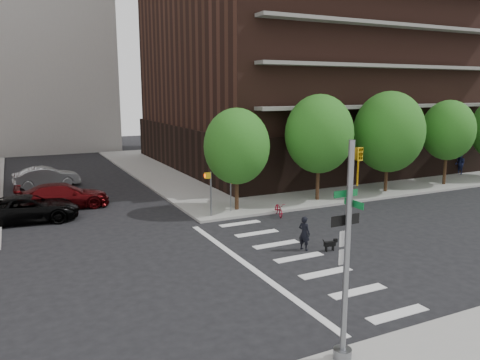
{
  "coord_description": "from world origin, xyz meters",
  "views": [
    {
      "loc": [
        -8.11,
        -16.69,
        7.37
      ],
      "look_at": [
        3.0,
        6.0,
        2.5
      ],
      "focal_mm": 35.0,
      "sensor_mm": 36.0,
      "label": 1
    }
  ],
  "objects_px": {
    "parked_car_black": "(29,209)",
    "scooter": "(279,209)",
    "pedestrian_far": "(460,163)",
    "traffic_signal": "(347,270)",
    "parked_car_maroon": "(63,196)",
    "dog_walker": "(304,233)",
    "parked_car_silver": "(47,177)"
  },
  "relations": [
    {
      "from": "parked_car_black",
      "to": "scooter",
      "type": "bearing_deg",
      "value": -105.08
    },
    {
      "from": "parked_car_black",
      "to": "pedestrian_far",
      "type": "xyz_separation_m",
      "value": [
        34.36,
        -0.66,
        0.33
      ]
    },
    {
      "from": "traffic_signal",
      "to": "parked_car_black",
      "type": "bearing_deg",
      "value": 110.34
    },
    {
      "from": "parked_car_black",
      "to": "parked_car_maroon",
      "type": "xyz_separation_m",
      "value": [
        2.07,
        2.38,
        0.05
      ]
    },
    {
      "from": "traffic_signal",
      "to": "dog_walker",
      "type": "xyz_separation_m",
      "value": [
        4.25,
        8.27,
        -1.89
      ]
    },
    {
      "from": "traffic_signal",
      "to": "pedestrian_far",
      "type": "distance_m",
      "value": 32.99
    },
    {
      "from": "parked_car_black",
      "to": "pedestrian_far",
      "type": "relative_size",
      "value": 2.9
    },
    {
      "from": "parked_car_black",
      "to": "pedestrian_far",
      "type": "bearing_deg",
      "value": -85.1
    },
    {
      "from": "pedestrian_far",
      "to": "parked_car_silver",
      "type": "bearing_deg",
      "value": -97.57
    },
    {
      "from": "parked_car_silver",
      "to": "scooter",
      "type": "relative_size",
      "value": 3.08
    },
    {
      "from": "parked_car_black",
      "to": "dog_walker",
      "type": "distance_m",
      "value": 15.72
    },
    {
      "from": "parked_car_black",
      "to": "parked_car_silver",
      "type": "bearing_deg",
      "value": -3.23
    },
    {
      "from": "parked_car_maroon",
      "to": "dog_walker",
      "type": "bearing_deg",
      "value": -142.94
    },
    {
      "from": "parked_car_maroon",
      "to": "dog_walker",
      "type": "distance_m",
      "value": 16.18
    },
    {
      "from": "parked_car_black",
      "to": "parked_car_silver",
      "type": "distance_m",
      "value": 10.14
    },
    {
      "from": "traffic_signal",
      "to": "parked_car_maroon",
      "type": "xyz_separation_m",
      "value": [
        -5.03,
        21.53,
        -1.89
      ]
    },
    {
      "from": "parked_car_silver",
      "to": "dog_walker",
      "type": "xyz_separation_m",
      "value": [
        9.72,
        -20.89,
        0.02
      ]
    },
    {
      "from": "parked_car_black",
      "to": "parked_car_silver",
      "type": "relative_size",
      "value": 1.14
    },
    {
      "from": "parked_car_black",
      "to": "traffic_signal",
      "type": "bearing_deg",
      "value": -153.67
    },
    {
      "from": "dog_walker",
      "to": "pedestrian_far",
      "type": "xyz_separation_m",
      "value": [
        23.02,
        10.23,
        0.29
      ]
    },
    {
      "from": "traffic_signal",
      "to": "pedestrian_far",
      "type": "xyz_separation_m",
      "value": [
        27.27,
        18.49,
        -1.6
      ]
    },
    {
      "from": "parked_car_maroon",
      "to": "scooter",
      "type": "xyz_separation_m",
      "value": [
        11.31,
        -7.53,
        -0.4
      ]
    },
    {
      "from": "parked_car_black",
      "to": "scooter",
      "type": "relative_size",
      "value": 3.52
    },
    {
      "from": "parked_car_silver",
      "to": "scooter",
      "type": "bearing_deg",
      "value": -146.59
    },
    {
      "from": "parked_car_maroon",
      "to": "dog_walker",
      "type": "xyz_separation_m",
      "value": [
        9.28,
        -13.26,
        0.0
      ]
    },
    {
      "from": "traffic_signal",
      "to": "scooter",
      "type": "height_order",
      "value": "traffic_signal"
    },
    {
      "from": "dog_walker",
      "to": "pedestrian_far",
      "type": "relative_size",
      "value": 0.86
    },
    {
      "from": "parked_car_silver",
      "to": "scooter",
      "type": "xyz_separation_m",
      "value": [
        11.76,
        -15.17,
        -0.38
      ]
    },
    {
      "from": "dog_walker",
      "to": "scooter",
      "type": "bearing_deg",
      "value": -42.08
    },
    {
      "from": "parked_car_maroon",
      "to": "scooter",
      "type": "distance_m",
      "value": 13.6
    },
    {
      "from": "parked_car_silver",
      "to": "pedestrian_far",
      "type": "xyz_separation_m",
      "value": [
        32.74,
        -10.67,
        0.31
      ]
    },
    {
      "from": "parked_car_black",
      "to": "pedestrian_far",
      "type": "distance_m",
      "value": 34.37
    }
  ]
}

